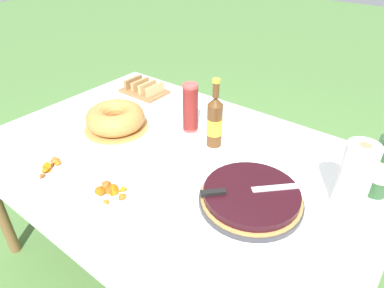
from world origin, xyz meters
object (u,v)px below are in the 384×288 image
Objects in this scene: cup_stack at (190,108)px; bread_board at (144,89)px; serving_knife at (244,190)px; bundt_cake at (115,118)px; berry_tart at (251,197)px; snack_plate_near at (48,168)px; snack_plate_left at (112,191)px; paper_towel_roll at (355,177)px; cider_bottle_amber at (215,121)px.

cup_stack reaches higher than bread_board.
bundt_cake is at bearing 128.04° from serving_knife.
berry_tart is 0.83m from snack_plate_near.
cup_stack is 1.06× the size of snack_plate_near.
snack_plate_left is 0.86m from paper_towel_roll.
bread_board is at bearing 169.14° from paper_towel_roll.
snack_plate_near is 0.88× the size of paper_towel_roll.
snack_plate_near is 1.09× the size of snack_plate_left.
berry_tart is 1.20× the size of bundt_cake.
snack_plate_near is (-0.75, -0.34, -0.02)m from berry_tart.
bread_board reaches higher than snack_plate_near.
paper_towel_roll reaches higher than snack_plate_left.
bundt_cake reaches higher than serving_knife.
bundt_cake is 1.08m from paper_towel_roll.
bread_board is at bearing 162.19° from cider_bottle_amber.
serving_knife is 0.41m from cider_bottle_amber.
paper_towel_roll is (1.03, 0.54, 0.12)m from snack_plate_near.
snack_plate_near is (-0.73, -0.32, -0.05)m from serving_knife.
berry_tart is 1.18× the size of cider_bottle_amber.
bundt_cake is 0.37m from cup_stack.
bundt_cake is 0.43m from bread_board.
snack_plate_near is 0.82m from bread_board.
serving_knife and bread_board have the same top height.
berry_tart is 1.45× the size of bread_board.
paper_towel_roll reaches higher than bundt_cake.
serving_knife is at bearing -142.74° from paper_towel_roll.
cider_bottle_amber is at bearing -17.81° from bread_board.
cider_bottle_amber reaches higher than serving_knife.
paper_towel_roll is 1.28m from bread_board.
cup_stack is at bearing 150.88° from berry_tart.
bundt_cake reaches higher than berry_tart.
berry_tart is 1.32× the size of serving_knife.
snack_plate_left is (-0.43, -0.28, -0.01)m from berry_tart.
cup_stack is 0.76× the size of cider_bottle_amber.
serving_knife is at bearing 23.50° from snack_plate_near.
serving_knife is 0.90× the size of cider_bottle_amber.
serving_knife is at bearing -26.00° from bread_board.
cider_bottle_amber is (-0.33, 0.24, 0.09)m from berry_tart.
bundt_cake is at bearing 136.70° from snack_plate_left.
serving_knife reaches higher than berry_tart.
bundt_cake is 1.30× the size of cup_stack.
paper_towel_roll is at bearing -10.86° from bread_board.
bread_board is (-0.48, 0.17, -0.10)m from cup_stack.
serving_knife is 1.10× the size of bread_board.
bundt_cake is 1.20× the size of bread_board.
serving_knife is at bearing -134.29° from berry_tart.
berry_tart is 0.57m from cup_stack.
snack_plate_near is at bearing -73.99° from bread_board.
paper_towel_roll is at bearing -5.16° from cup_stack.
cider_bottle_amber is at bearing 78.51° from snack_plate_left.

